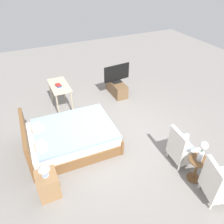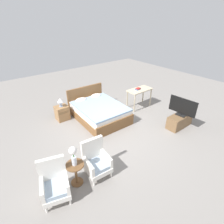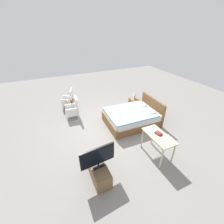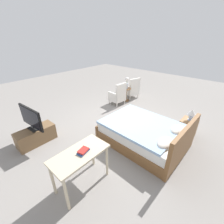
{
  "view_description": "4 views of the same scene",
  "coord_description": "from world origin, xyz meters",
  "px_view_note": "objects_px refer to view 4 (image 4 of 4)",
  "views": [
    {
      "loc": [
        -3.89,
        1.84,
        3.85
      ],
      "look_at": [
        0.17,
        -0.05,
        0.68
      ],
      "focal_mm": 35.0,
      "sensor_mm": 36.0,
      "label": 1
    },
    {
      "loc": [
        -2.97,
        -3.64,
        3.39
      ],
      "look_at": [
        0.13,
        0.31,
        0.6
      ],
      "focal_mm": 28.0,
      "sensor_mm": 36.0,
      "label": 2
    },
    {
      "loc": [
        4.55,
        -1.83,
        3.59
      ],
      "look_at": [
        0.03,
        0.21,
        0.7
      ],
      "focal_mm": 24.0,
      "sensor_mm": 36.0,
      "label": 3
    },
    {
      "loc": [
        3.08,
        2.58,
        2.62
      ],
      "look_at": [
        0.16,
        0.01,
        0.59
      ],
      "focal_mm": 24.0,
      "sensor_mm": 36.0,
      "label": 4
    }
  ],
  "objects_px": {
    "armchair_by_window_left": "(132,90)",
    "book_stack": "(83,151)",
    "nightstand": "(188,128)",
    "vanity_desk": "(80,158)",
    "bed": "(144,134)",
    "table_lamp": "(192,113)",
    "side_table": "(126,93)",
    "tv_stand": "(36,136)",
    "armchair_by_window_right": "(118,96)",
    "tv_flatscreen": "(31,118)",
    "flower_vase": "(127,81)"
  },
  "relations": [
    {
      "from": "nightstand",
      "to": "table_lamp",
      "type": "bearing_deg",
      "value": 90.0
    },
    {
      "from": "armchair_by_window_left",
      "to": "side_table",
      "type": "height_order",
      "value": "armchair_by_window_left"
    },
    {
      "from": "table_lamp",
      "to": "vanity_desk",
      "type": "relative_size",
      "value": 0.32
    },
    {
      "from": "nightstand",
      "to": "bed",
      "type": "bearing_deg",
      "value": -34.6
    },
    {
      "from": "armchair_by_window_left",
      "to": "tv_flatscreen",
      "type": "height_order",
      "value": "tv_flatscreen"
    },
    {
      "from": "table_lamp",
      "to": "book_stack",
      "type": "xyz_separation_m",
      "value": [
        2.88,
        -0.97,
        0.06
      ]
    },
    {
      "from": "nightstand",
      "to": "tv_stand",
      "type": "height_order",
      "value": "nightstand"
    },
    {
      "from": "tv_stand",
      "to": "tv_flatscreen",
      "type": "xyz_separation_m",
      "value": [
        0.0,
        0.0,
        0.54
      ]
    },
    {
      "from": "vanity_desk",
      "to": "nightstand",
      "type": "bearing_deg",
      "value": 161.12
    },
    {
      "from": "nightstand",
      "to": "armchair_by_window_left",
      "type": "bearing_deg",
      "value": -116.4
    },
    {
      "from": "armchair_by_window_right",
      "to": "flower_vase",
      "type": "xyz_separation_m",
      "value": [
        -0.52,
        0.04,
        0.49
      ]
    },
    {
      "from": "nightstand",
      "to": "book_stack",
      "type": "bearing_deg",
      "value": -18.63
    },
    {
      "from": "flower_vase",
      "to": "nightstand",
      "type": "height_order",
      "value": "flower_vase"
    },
    {
      "from": "armchair_by_window_left",
      "to": "book_stack",
      "type": "relative_size",
      "value": 3.74
    },
    {
      "from": "bed",
      "to": "tv_flatscreen",
      "type": "bearing_deg",
      "value": -49.1
    },
    {
      "from": "tv_stand",
      "to": "armchair_by_window_left",
      "type": "bearing_deg",
      "value": 179.52
    },
    {
      "from": "armchair_by_window_right",
      "to": "vanity_desk",
      "type": "xyz_separation_m",
      "value": [
        3.36,
        1.87,
        0.28
      ]
    },
    {
      "from": "armchair_by_window_right",
      "to": "tv_stand",
      "type": "distance_m",
      "value": 3.39
    },
    {
      "from": "armchair_by_window_left",
      "to": "tv_flatscreen",
      "type": "xyz_separation_m",
      "value": [
        4.4,
        -0.04,
        0.38
      ]
    },
    {
      "from": "flower_vase",
      "to": "tv_flatscreen",
      "type": "distance_m",
      "value": 3.91
    },
    {
      "from": "armchair_by_window_left",
      "to": "side_table",
      "type": "bearing_deg",
      "value": 4.63
    },
    {
      "from": "bed",
      "to": "vanity_desk",
      "type": "xyz_separation_m",
      "value": [
        1.86,
        -0.26,
        0.36
      ]
    },
    {
      "from": "armchair_by_window_left",
      "to": "table_lamp",
      "type": "xyz_separation_m",
      "value": [
        1.43,
        2.88,
        0.37
      ]
    },
    {
      "from": "nightstand",
      "to": "tv_flatscreen",
      "type": "relative_size",
      "value": 0.57
    },
    {
      "from": "bed",
      "to": "nightstand",
      "type": "bearing_deg",
      "value": 145.4
    },
    {
      "from": "side_table",
      "to": "vanity_desk",
      "type": "height_order",
      "value": "vanity_desk"
    },
    {
      "from": "armchair_by_window_right",
      "to": "tv_stand",
      "type": "bearing_deg",
      "value": -0.66
    },
    {
      "from": "armchair_by_window_right",
      "to": "table_lamp",
      "type": "relative_size",
      "value": 2.79
    },
    {
      "from": "bed",
      "to": "side_table",
      "type": "bearing_deg",
      "value": -134.04
    },
    {
      "from": "armchair_by_window_left",
      "to": "book_stack",
      "type": "bearing_deg",
      "value": 23.9
    },
    {
      "from": "vanity_desk",
      "to": "book_stack",
      "type": "distance_m",
      "value": 0.16
    },
    {
      "from": "bed",
      "to": "nightstand",
      "type": "relative_size",
      "value": 4.04
    },
    {
      "from": "armchair_by_window_left",
      "to": "vanity_desk",
      "type": "distance_m",
      "value": 4.77
    },
    {
      "from": "armchair_by_window_left",
      "to": "vanity_desk",
      "type": "bearing_deg",
      "value": 23.2
    },
    {
      "from": "side_table",
      "to": "bed",
      "type": "bearing_deg",
      "value": 45.96
    },
    {
      "from": "armchair_by_window_right",
      "to": "flower_vase",
      "type": "bearing_deg",
      "value": 175.82
    },
    {
      "from": "armchair_by_window_left",
      "to": "flower_vase",
      "type": "bearing_deg",
      "value": 4.63
    },
    {
      "from": "nightstand",
      "to": "tv_flatscreen",
      "type": "distance_m",
      "value": 4.19
    },
    {
      "from": "tv_stand",
      "to": "tv_flatscreen",
      "type": "height_order",
      "value": "tv_flatscreen"
    },
    {
      "from": "armchair_by_window_left",
      "to": "flower_vase",
      "type": "xyz_separation_m",
      "value": [
        0.5,
        0.04,
        0.49
      ]
    },
    {
      "from": "nightstand",
      "to": "flower_vase",
      "type": "bearing_deg",
      "value": -108.22
    },
    {
      "from": "flower_vase",
      "to": "book_stack",
      "type": "height_order",
      "value": "flower_vase"
    },
    {
      "from": "armchair_by_window_left",
      "to": "table_lamp",
      "type": "height_order",
      "value": "armchair_by_window_left"
    },
    {
      "from": "nightstand",
      "to": "table_lamp",
      "type": "relative_size",
      "value": 1.59
    },
    {
      "from": "vanity_desk",
      "to": "bed",
      "type": "bearing_deg",
      "value": 172.13
    },
    {
      "from": "book_stack",
      "to": "armchair_by_window_left",
      "type": "bearing_deg",
      "value": -156.1
    },
    {
      "from": "table_lamp",
      "to": "tv_stand",
      "type": "xyz_separation_m",
      "value": [
        2.97,
        -2.92,
        -0.52
      ]
    },
    {
      "from": "tv_stand",
      "to": "side_table",
      "type": "bearing_deg",
      "value": 178.87
    },
    {
      "from": "armchair_by_window_left",
      "to": "nightstand",
      "type": "bearing_deg",
      "value": 63.6
    },
    {
      "from": "nightstand",
      "to": "vanity_desk",
      "type": "xyz_separation_m",
      "value": [
        2.95,
        -1.01,
        0.39
      ]
    }
  ]
}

